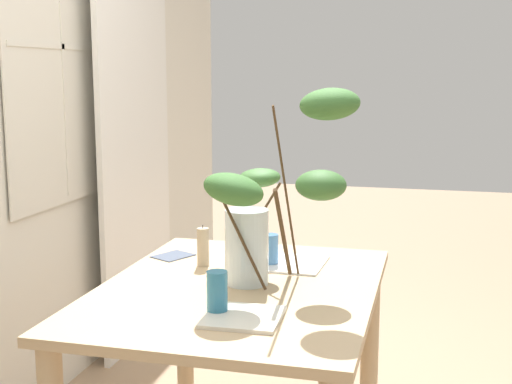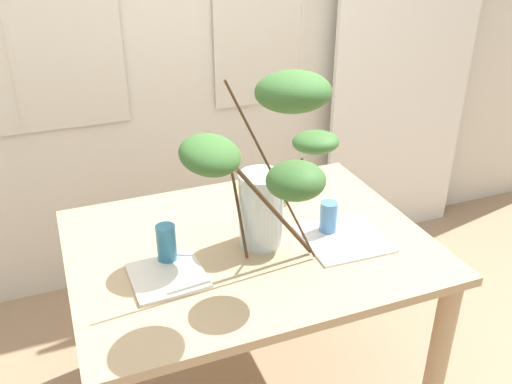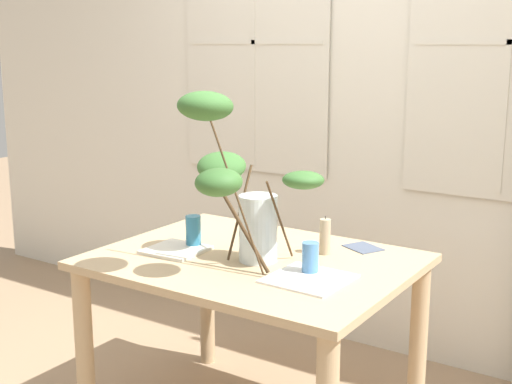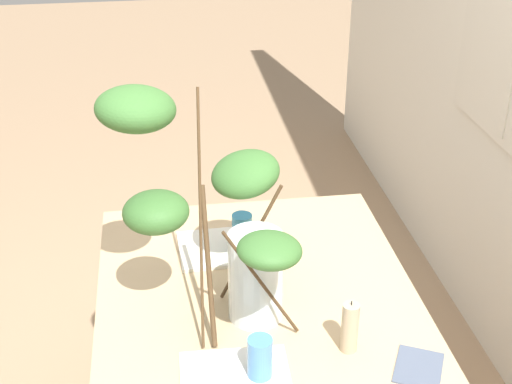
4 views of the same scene
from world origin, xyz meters
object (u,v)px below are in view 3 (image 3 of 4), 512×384
(dining_table, at_px, (253,289))
(pillar_candle, at_px, (325,237))
(plate_square_left, at_px, (176,250))
(plate_square_right, at_px, (309,279))
(vase_with_branches, at_px, (239,185))
(drinking_glass_blue_right, at_px, (310,258))
(drinking_glass_blue_left, at_px, (193,231))

(dining_table, height_order, pillar_candle, pillar_candle)
(plate_square_left, bearing_deg, dining_table, 18.24)
(plate_square_right, relative_size, pillar_candle, 1.75)
(vase_with_branches, xyz_separation_m, plate_square_left, (-0.33, 0.01, -0.32))
(dining_table, relative_size, drinking_glass_blue_right, 10.21)
(vase_with_branches, relative_size, pillar_candle, 4.37)
(drinking_glass_blue_left, distance_m, plate_square_left, 0.11)
(dining_table, bearing_deg, vase_with_branches, -83.01)
(drinking_glass_blue_right, bearing_deg, drinking_glass_blue_left, 177.07)
(plate_square_right, bearing_deg, pillar_candle, 107.76)
(vase_with_branches, distance_m, drinking_glass_blue_left, 0.41)
(pillar_candle, bearing_deg, dining_table, -136.79)
(plate_square_left, bearing_deg, drinking_glass_blue_right, 5.59)
(pillar_candle, bearing_deg, plate_square_left, -150.01)
(drinking_glass_blue_left, distance_m, pillar_candle, 0.56)
(dining_table, relative_size, vase_with_branches, 1.78)
(dining_table, xyz_separation_m, vase_with_branches, (0.01, -0.12, 0.45))
(vase_with_branches, distance_m, pillar_candle, 0.45)
(plate_square_left, height_order, plate_square_right, plate_square_left)
(dining_table, distance_m, drinking_glass_blue_left, 0.36)
(plate_square_right, distance_m, pillar_candle, 0.34)
(dining_table, height_order, vase_with_branches, vase_with_branches)
(plate_square_right, bearing_deg, plate_square_left, 179.57)
(dining_table, relative_size, plate_square_left, 5.42)
(dining_table, xyz_separation_m, drinking_glass_blue_left, (-0.30, -0.02, 0.20))
(dining_table, xyz_separation_m, plate_square_right, (0.32, -0.11, 0.14))
(dining_table, distance_m, vase_with_branches, 0.47)
(vase_with_branches, distance_m, drinking_glass_blue_right, 0.38)
(vase_with_branches, bearing_deg, plate_square_right, 1.15)
(vase_with_branches, relative_size, drinking_glass_blue_right, 5.73)
(drinking_glass_blue_left, relative_size, plate_square_left, 0.59)
(drinking_glass_blue_right, height_order, pillar_candle, pillar_candle)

